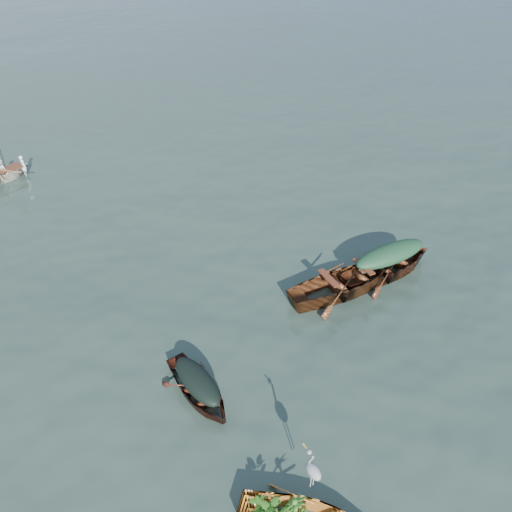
{
  "coord_description": "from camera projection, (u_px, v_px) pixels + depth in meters",
  "views": [
    {
      "loc": [
        -6.16,
        -7.25,
        9.46
      ],
      "look_at": [
        0.19,
        3.36,
        0.5
      ],
      "focal_mm": 35.0,
      "sensor_mm": 36.0,
      "label": 1
    }
  ],
  "objects": [
    {
      "name": "ground",
      "position": [
        315.0,
        338.0,
        13.15
      ],
      "size": [
        140.0,
        140.0,
        0.0
      ],
      "primitive_type": "plane",
      "color": "#2B3C32",
      "rests_on": "ground"
    },
    {
      "name": "dark_covered_boat",
      "position": [
        199.0,
        395.0,
        11.64
      ],
      "size": [
        1.41,
        3.17,
        0.73
      ],
      "primitive_type": "imported",
      "rotation": [
        0.0,
        0.0,
        0.09
      ],
      "color": "#471910",
      "rests_on": "ground"
    },
    {
      "name": "green_tarp_boat",
      "position": [
        386.0,
        275.0,
        15.31
      ],
      "size": [
        4.65,
        1.53,
        1.1
      ],
      "primitive_type": "imported",
      "rotation": [
        0.0,
        0.0,
        1.55
      ],
      "color": "#4C2811",
      "rests_on": "ground"
    },
    {
      "name": "open_wooden_boat",
      "position": [
        344.0,
        292.0,
        14.65
      ],
      "size": [
        5.09,
        1.94,
        1.2
      ],
      "primitive_type": "imported",
      "rotation": [
        0.0,
        0.0,
        1.49
      ],
      "color": "#5C3317",
      "rests_on": "ground"
    },
    {
      "name": "dark_tarp_cover",
      "position": [
        197.0,
        379.0,
        11.3
      ],
      "size": [
        0.77,
        1.74,
        0.4
      ],
      "primitive_type": "ellipsoid",
      "rotation": [
        0.0,
        0.0,
        0.09
      ],
      "color": "black",
      "rests_on": "dark_covered_boat"
    },
    {
      "name": "green_tarp_cover",
      "position": [
        390.0,
        254.0,
        14.84
      ],
      "size": [
        2.56,
        0.84,
        0.52
      ],
      "primitive_type": "ellipsoid",
      "rotation": [
        0.0,
        0.0,
        1.55
      ],
      "color": "#163620",
      "rests_on": "green_tarp_boat"
    },
    {
      "name": "thwart_benches",
      "position": [
        346.0,
        276.0,
        14.29
      ],
      "size": [
        2.56,
        1.12,
        0.04
      ],
      "primitive_type": null,
      "rotation": [
        0.0,
        0.0,
        1.49
      ],
      "color": "#4C2211",
      "rests_on": "open_wooden_boat"
    },
    {
      "name": "heron",
      "position": [
        313.0,
        476.0,
        9.06
      ],
      "size": [
        0.48,
        0.48,
        0.92
      ],
      "primitive_type": null,
      "rotation": [
        0.0,
        0.0,
        0.78
      ],
      "color": "gray",
      "rests_on": "yellow_dinghy"
    },
    {
      "name": "dinghy_weeds",
      "position": [
        279.0,
        501.0,
        8.85
      ],
      "size": [
        1.13,
        1.13,
        0.6
      ],
      "primitive_type": "imported",
      "rotation": [
        0.0,
        0.0,
        0.78
      ],
      "color": "#2B5E18",
      "rests_on": "yellow_dinghy"
    }
  ]
}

